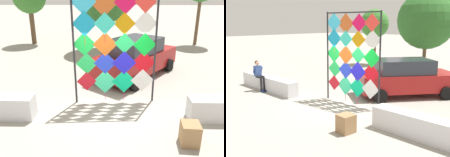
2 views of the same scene
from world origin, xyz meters
The scene contains 4 objects.
ground centered at (0.00, 0.00, 0.00)m, with size 120.00×120.00×0.00m, color #9E998E.
kite_display_rack centered at (0.11, 0.64, 2.17)m, with size 2.82×0.27×3.91m.
parked_car centered at (1.03, 3.45, 0.90)m, with size 4.30×4.82×1.77m.
cardboard_box_large centered at (2.10, -1.83, 0.30)m, with size 0.47×0.51×0.60m, color #9E754C.
Camera 1 is at (0.20, -7.03, 3.79)m, focal length 37.42 mm.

